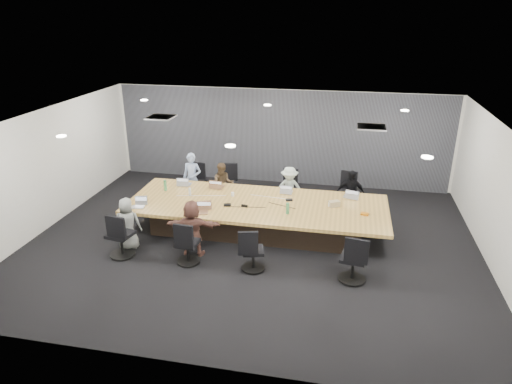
% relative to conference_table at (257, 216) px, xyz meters
% --- Properties ---
extents(floor, '(10.00, 8.00, 0.00)m').
position_rel_conference_table_xyz_m(floor, '(0.00, -0.50, -0.40)').
color(floor, black).
rests_on(floor, ground).
extents(ceiling, '(10.00, 8.00, 0.00)m').
position_rel_conference_table_xyz_m(ceiling, '(0.00, -0.50, 2.40)').
color(ceiling, white).
rests_on(ceiling, wall_back).
extents(wall_back, '(10.00, 0.00, 2.80)m').
position_rel_conference_table_xyz_m(wall_back, '(0.00, 3.50, 1.00)').
color(wall_back, silver).
rests_on(wall_back, ground).
extents(wall_front, '(10.00, 0.00, 2.80)m').
position_rel_conference_table_xyz_m(wall_front, '(0.00, -4.50, 1.00)').
color(wall_front, silver).
rests_on(wall_front, ground).
extents(wall_left, '(0.00, 8.00, 2.80)m').
position_rel_conference_table_xyz_m(wall_left, '(-5.00, -0.50, 1.00)').
color(wall_left, silver).
rests_on(wall_left, ground).
extents(wall_right, '(0.00, 8.00, 2.80)m').
position_rel_conference_table_xyz_m(wall_right, '(5.00, -0.50, 1.00)').
color(wall_right, silver).
rests_on(wall_right, ground).
extents(curtain, '(9.80, 0.04, 2.80)m').
position_rel_conference_table_xyz_m(curtain, '(0.00, 3.42, 1.00)').
color(curtain, '#4B4C56').
rests_on(curtain, ground).
extents(conference_table, '(6.00, 2.20, 0.74)m').
position_rel_conference_table_xyz_m(conference_table, '(0.00, 0.00, 0.00)').
color(conference_table, '#2E2219').
rests_on(conference_table, ground).
extents(chair_0, '(0.53, 0.53, 0.75)m').
position_rel_conference_table_xyz_m(chair_0, '(-2.04, 1.70, -0.03)').
color(chair_0, black).
rests_on(chair_0, ground).
extents(chair_1, '(0.64, 0.64, 0.81)m').
position_rel_conference_table_xyz_m(chair_1, '(-1.19, 1.70, 0.01)').
color(chair_1, black).
rests_on(chair_1, ground).
extents(chair_2, '(0.59, 0.59, 0.75)m').
position_rel_conference_table_xyz_m(chair_2, '(0.58, 1.70, -0.03)').
color(chair_2, black).
rests_on(chair_2, ground).
extents(chair_3, '(0.65, 0.65, 0.80)m').
position_rel_conference_table_xyz_m(chair_3, '(2.13, 1.70, 0.00)').
color(chair_3, black).
rests_on(chair_3, ground).
extents(chair_4, '(0.66, 0.66, 0.84)m').
position_rel_conference_table_xyz_m(chair_4, '(-2.60, -1.70, 0.02)').
color(chair_4, black).
rests_on(chair_4, ground).
extents(chair_5, '(0.54, 0.54, 0.76)m').
position_rel_conference_table_xyz_m(chair_5, '(-1.12, -1.70, -0.02)').
color(chair_5, black).
rests_on(chair_5, ground).
extents(chair_6, '(0.60, 0.60, 0.73)m').
position_rel_conference_table_xyz_m(chair_6, '(0.27, -1.70, -0.04)').
color(chair_6, black).
rests_on(chair_6, ground).
extents(chair_7, '(0.64, 0.64, 0.83)m').
position_rel_conference_table_xyz_m(chair_7, '(2.24, -1.70, 0.01)').
color(chair_7, black).
rests_on(chair_7, ground).
extents(person_0, '(0.51, 0.34, 1.40)m').
position_rel_conference_table_xyz_m(person_0, '(-2.04, 1.35, 0.30)').
color(person_0, '#8BA1CA').
rests_on(person_0, ground).
extents(laptop_0, '(0.32, 0.23, 0.02)m').
position_rel_conference_table_xyz_m(laptop_0, '(-2.04, 0.80, 0.35)').
color(laptop_0, '#B2B2B7').
rests_on(laptop_0, conference_table).
extents(person_1, '(0.67, 0.58, 1.19)m').
position_rel_conference_table_xyz_m(person_1, '(-1.19, 1.35, 0.19)').
color(person_1, brown).
rests_on(person_1, ground).
extents(laptop_1, '(0.37, 0.27, 0.02)m').
position_rel_conference_table_xyz_m(laptop_1, '(-1.19, 0.80, 0.35)').
color(laptop_1, '#8C6647').
rests_on(laptop_1, conference_table).
extents(person_2, '(0.83, 0.56, 1.20)m').
position_rel_conference_table_xyz_m(person_2, '(0.58, 1.35, 0.20)').
color(person_2, '#B2C3B5').
rests_on(person_2, ground).
extents(laptop_2, '(0.31, 0.22, 0.02)m').
position_rel_conference_table_xyz_m(laptop_2, '(0.58, 0.80, 0.35)').
color(laptop_2, '#B2B2B7').
rests_on(laptop_2, conference_table).
extents(person_3, '(0.73, 0.34, 1.22)m').
position_rel_conference_table_xyz_m(person_3, '(2.13, 1.35, 0.21)').
color(person_3, black).
rests_on(person_3, ground).
extents(laptop_3, '(0.36, 0.28, 0.02)m').
position_rel_conference_table_xyz_m(laptop_3, '(2.13, 0.80, 0.35)').
color(laptop_3, '#B2B2B7').
rests_on(laptop_3, conference_table).
extents(person_4, '(0.65, 0.51, 1.18)m').
position_rel_conference_table_xyz_m(person_4, '(-2.60, -1.35, 0.19)').
color(person_4, gray).
rests_on(person_4, ground).
extents(laptop_4, '(0.32, 0.24, 0.02)m').
position_rel_conference_table_xyz_m(laptop_4, '(-2.60, -0.80, 0.35)').
color(laptop_4, '#B2B2B7').
rests_on(laptop_4, conference_table).
extents(person_5, '(1.20, 0.54, 1.25)m').
position_rel_conference_table_xyz_m(person_5, '(-1.12, -1.35, 0.22)').
color(person_5, brown).
rests_on(person_5, ground).
extents(laptop_5, '(0.39, 0.31, 0.02)m').
position_rel_conference_table_xyz_m(laptop_5, '(-1.12, -0.80, 0.35)').
color(laptop_5, '#8C6647').
rests_on(laptop_5, conference_table).
extents(bottle_green_left, '(0.10, 0.10, 0.27)m').
position_rel_conference_table_xyz_m(bottle_green_left, '(-2.38, 0.31, 0.47)').
color(bottle_green_left, '#3C854F').
rests_on(bottle_green_left, conference_table).
extents(bottle_green_right, '(0.09, 0.09, 0.25)m').
position_rel_conference_table_xyz_m(bottle_green_right, '(0.78, -0.46, 0.47)').
color(bottle_green_right, '#3C854F').
rests_on(bottle_green_right, conference_table).
extents(bottle_clear, '(0.08, 0.08, 0.20)m').
position_rel_conference_table_xyz_m(bottle_clear, '(-1.67, 0.11, 0.44)').
color(bottle_clear, silver).
rests_on(bottle_clear, conference_table).
extents(cup_white_far, '(0.08, 0.08, 0.09)m').
position_rel_conference_table_xyz_m(cup_white_far, '(-0.65, 0.29, 0.39)').
color(cup_white_far, white).
rests_on(cup_white_far, conference_table).
extents(cup_white_near, '(0.08, 0.08, 0.09)m').
position_rel_conference_table_xyz_m(cup_white_near, '(1.68, 0.13, 0.38)').
color(cup_white_near, white).
rests_on(cup_white_near, conference_table).
extents(mug_brown, '(0.11, 0.11, 0.10)m').
position_rel_conference_table_xyz_m(mug_brown, '(-2.65, -0.39, 0.39)').
color(mug_brown, brown).
rests_on(mug_brown, conference_table).
extents(mic_left, '(0.19, 0.16, 0.03)m').
position_rel_conference_table_xyz_m(mic_left, '(-0.63, -0.29, 0.36)').
color(mic_left, black).
rests_on(mic_left, conference_table).
extents(mic_right, '(0.18, 0.14, 0.03)m').
position_rel_conference_table_xyz_m(mic_right, '(0.72, 0.28, 0.35)').
color(mic_right, black).
rests_on(mic_right, conference_table).
extents(stapler, '(0.15, 0.07, 0.06)m').
position_rel_conference_table_xyz_m(stapler, '(-0.23, -0.29, 0.37)').
color(stapler, black).
rests_on(stapler, conference_table).
extents(canvas_bag, '(0.28, 0.24, 0.13)m').
position_rel_conference_table_xyz_m(canvas_bag, '(1.77, 0.15, 0.40)').
color(canvas_bag, tan).
rests_on(canvas_bag, conference_table).
extents(snack_packet, '(0.18, 0.14, 0.04)m').
position_rel_conference_table_xyz_m(snack_packet, '(2.45, -0.19, 0.36)').
color(snack_packet, '#C2670D').
rests_on(snack_packet, conference_table).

